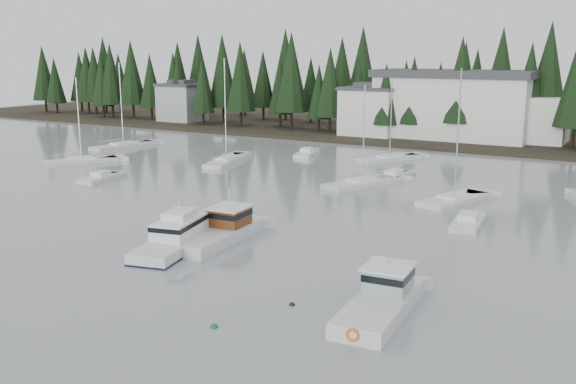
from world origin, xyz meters
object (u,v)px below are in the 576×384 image
Objects in this scene: sailboat_5 at (362,185)px; runabout_1 at (468,224)px; sailboat_0 at (124,147)px; sailboat_9 at (226,162)px; runabout_3 at (307,154)px; house_far_west at (182,101)px; lobster_boat_teal at (381,303)px; runabout_0 at (101,179)px; harbor_inn at (466,106)px; sailboat_3 at (454,201)px; sailboat_8 at (390,160)px; cabin_cruiser_center at (179,239)px; runabout_4 at (394,177)px; house_west at (370,110)px; sailboat_10 at (82,162)px; lobster_boat_brown at (219,234)px.

runabout_1 is (14.35, -10.91, 0.08)m from sailboat_5.
sailboat_9 is at bearing -90.23° from sailboat_0.
sailboat_5 is at bearing -149.71° from runabout_3.
house_far_west is 1.18× the size of runabout_3.
runabout_0 is at bearing 60.59° from lobster_boat_teal.
sailboat_0 is at bearing 100.98° from sailboat_5.
harbor_inn is at bearing -46.48° from runabout_3.
sailboat_8 is at bearing 52.96° from sailboat_3.
lobster_boat_teal is 45.99m from runabout_0.
runabout_4 is at bearing -20.23° from cabin_cruiser_center.
sailboat_9 is at bearing 40.61° from lobster_boat_teal.
sailboat_0 is (-28.14, -28.94, -4.59)m from house_west.
runabout_1 is (16.89, 16.93, -0.50)m from cabin_cruiser_center.
sailboat_8 is at bearing 26.77° from runabout_1.
sailboat_3 reaches higher than sailboat_8.
runabout_4 is (28.25, 17.58, 0.00)m from runabout_0.
sailboat_8 is 37.28m from runabout_0.
lobster_boat_teal is at bearing -115.88° from sailboat_0.
house_far_west is at bearing 53.60° from sailboat_10.
sailboat_9 is 2.16× the size of runabout_4.
sailboat_0 reaches higher than lobster_boat_brown.
house_far_west is 1.00× the size of lobster_boat_teal.
sailboat_9 is (-18.01, -12.18, 0.02)m from sailboat_8.
sailboat_5 is (56.89, -38.83, -4.35)m from house_far_west.
house_west is 1.13× the size of house_far_west.
cabin_cruiser_center is (-1.52, -3.01, 0.11)m from lobster_boat_brown.
cabin_cruiser_center is 44.98m from runabout_3.
runabout_3 is at bearing -66.63° from sailboat_0.
sailboat_0 is 2.05× the size of runabout_4.
house_far_west is 0.29× the size of harbor_inn.
sailboat_0 is at bearing -143.23° from harbor_inn.
sailboat_0 reaches higher than lobster_boat_teal.
sailboat_5 reaches higher than runabout_3.
sailboat_8 is (-14.42, 19.87, -0.01)m from sailboat_3.
sailboat_9 is (-6.59, -32.22, -4.58)m from house_west.
sailboat_0 is (-40.49, 35.73, -0.57)m from cabin_cruiser_center.
sailboat_3 is at bearing -57.45° from sailboat_10.
sailboat_3 reaches higher than runabout_3.
harbor_inn is at bearing 31.01° from sailboat_3.
house_far_west is at bearing 75.29° from sailboat_3.
cabin_cruiser_center is 27.96m from sailboat_5.
lobster_boat_teal is 1.43× the size of runabout_0.
runabout_3 is at bearing 71.98° from sailboat_3.
sailboat_3 is at bearing -57.08° from house_west.
lobster_boat_teal is 39.31m from runabout_4.
sailboat_3 is (10.80, -43.24, -5.71)m from harbor_inn.
sailboat_9 reaches higher than runabout_3.
sailboat_0 is 60.38m from runabout_1.
sailboat_8 is (-18.55, 48.54, -0.49)m from lobster_boat_teal.
runabout_0 is 29.95m from runabout_3.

